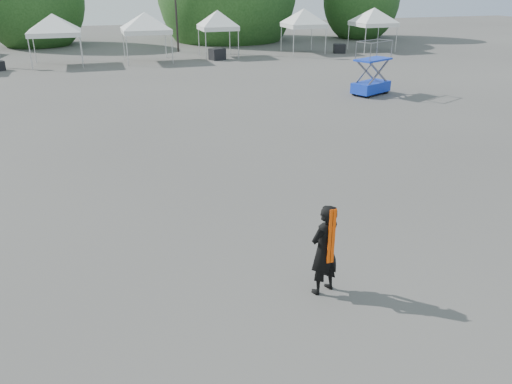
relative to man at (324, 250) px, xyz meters
name	(u,v)px	position (x,y,z in m)	size (l,w,h in m)	color
ground	(288,236)	(0.17, 2.21, -0.89)	(120.00, 120.00, 0.00)	#474442
tent_d	(52,18)	(-5.72, 30.06, 2.17)	(4.69, 4.69, 3.88)	silver
tent_e	(145,16)	(0.28, 29.86, 2.17)	(4.56, 4.56, 3.88)	silver
tent_f	(217,14)	(5.63, 30.64, 2.17)	(3.74, 3.74, 3.88)	silver
tent_g	(304,12)	(12.51, 30.66, 2.17)	(4.06, 4.06, 3.88)	silver
tent_h	(374,11)	(18.33, 30.08, 2.17)	(4.23, 4.23, 3.88)	silver
man	(324,250)	(0.00, 0.00, 0.00)	(0.75, 0.62, 1.77)	black
scissor_lift	(372,68)	(9.70, 15.14, 0.44)	(2.28, 1.78, 2.64)	#0D20AF
crate_mid	(217,54)	(5.14, 29.07, -0.49)	(1.03, 0.80, 0.80)	black
crate_east	(339,49)	(15.21, 29.59, -0.54)	(0.89, 0.69, 0.69)	black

